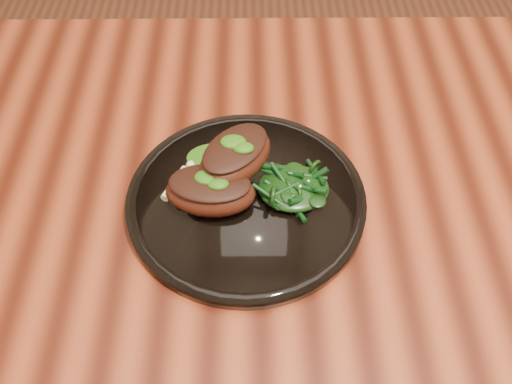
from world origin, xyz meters
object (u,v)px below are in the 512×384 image
(lamb_chop_front, at_px, (210,190))
(greens_heap, at_px, (294,185))
(plate, at_px, (246,200))
(desk, at_px, (457,231))

(lamb_chop_front, height_order, greens_heap, lamb_chop_front)
(greens_heap, bearing_deg, plate, -174.81)
(plate, height_order, greens_heap, greens_heap)
(desk, height_order, plate, plate)
(greens_heap, bearing_deg, desk, 2.42)
(plate, bearing_deg, desk, 2.97)
(lamb_chop_front, distance_m, greens_heap, 0.10)
(plate, xyz_separation_m, greens_heap, (0.06, 0.01, 0.02))
(desk, height_order, greens_heap, greens_heap)
(desk, bearing_deg, lamb_chop_front, -175.65)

